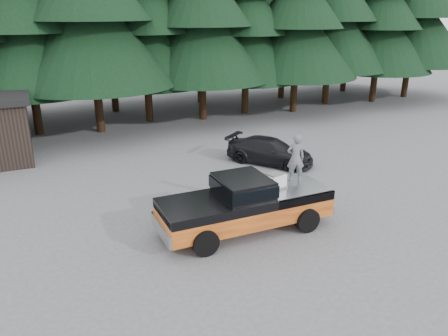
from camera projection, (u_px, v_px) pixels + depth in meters
name	position (u px, v px, depth m)	size (l,w,h in m)	color
ground	(202.00, 228.00, 15.02)	(120.00, 120.00, 0.00)	#4F5052
pickup_truck	(245.00, 212.00, 14.73)	(6.00, 2.04, 1.33)	orange
truck_cab	(243.00, 186.00, 14.37)	(1.66, 1.90, 0.59)	black
air_compressor	(274.00, 181.00, 14.93)	(0.66, 0.55, 0.45)	silver
man_on_bed	(296.00, 158.00, 15.29)	(0.63, 0.41, 1.73)	#585B60
parked_car	(270.00, 151.00, 21.26)	(1.74, 4.28, 1.24)	black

